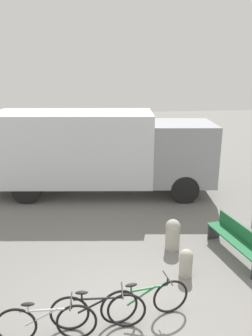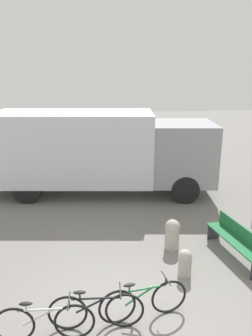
# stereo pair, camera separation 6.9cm
# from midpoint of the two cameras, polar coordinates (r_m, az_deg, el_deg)

# --- Properties ---
(ground_plane) EXTENTS (60.00, 60.00, 0.00)m
(ground_plane) POSITION_cam_midpoint_polar(r_m,az_deg,el_deg) (6.63, -0.71, -24.30)
(ground_plane) COLOR slate
(delivery_truck) EXTENTS (7.95, 3.07, 2.95)m
(delivery_truck) POSITION_cam_midpoint_polar(r_m,az_deg,el_deg) (11.72, -4.25, 3.33)
(delivery_truck) COLOR silver
(delivery_truck) RESTS_ON ground
(park_bench) EXTENTS (0.73, 1.97, 0.79)m
(park_bench) POSITION_cam_midpoint_polar(r_m,az_deg,el_deg) (8.46, 18.98, -11.68)
(park_bench) COLOR #1E6638
(park_bench) RESTS_ON ground
(bicycle_near) EXTENTS (1.67, 0.44, 0.78)m
(bicycle_near) POSITION_cam_midpoint_polar(r_m,az_deg,el_deg) (6.10, -13.71, -24.66)
(bicycle_near) COLOR black
(bicycle_near) RESTS_ON ground
(bicycle_middle) EXTENTS (1.67, 0.44, 0.78)m
(bicycle_middle) POSITION_cam_midpoint_polar(r_m,az_deg,el_deg) (6.18, -4.90, -23.51)
(bicycle_middle) COLOR black
(bicycle_middle) RESTS_ON ground
(bicycle_far) EXTENTS (1.65, 0.46, 0.78)m
(bicycle_far) POSITION_cam_midpoint_polar(r_m,az_deg,el_deg) (6.36, 3.39, -22.08)
(bicycle_far) COLOR black
(bicycle_far) RESTS_ON ground
(bollard_near_bench) EXTENTS (0.30, 0.30, 0.63)m
(bollard_near_bench) POSITION_cam_midpoint_polar(r_m,az_deg,el_deg) (7.53, 10.51, -15.79)
(bollard_near_bench) COLOR #9E998C
(bollard_near_bench) RESTS_ON ground
(bollard_far_bench) EXTENTS (0.38, 0.38, 0.79)m
(bollard_far_bench) POSITION_cam_midpoint_polar(r_m,az_deg,el_deg) (8.44, 8.30, -11.18)
(bollard_far_bench) COLOR #9E998C
(bollard_far_bench) RESTS_ON ground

